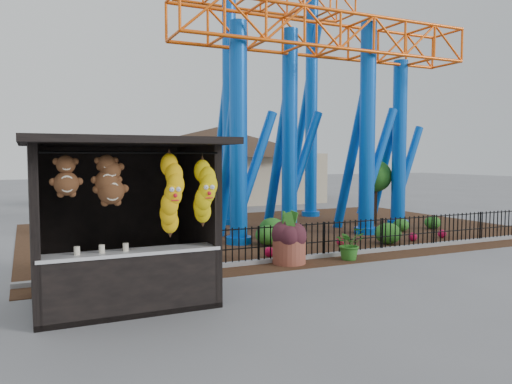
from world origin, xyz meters
name	(u,v)px	position (x,y,z in m)	size (l,w,h in m)	color
ground	(287,297)	(0.00, 0.00, 0.00)	(120.00, 120.00, 0.00)	slate
mulch_bed	(279,231)	(4.00, 8.00, 0.01)	(18.00, 12.00, 0.02)	#331E11
curb	(360,252)	(4.00, 3.00, 0.06)	(18.00, 0.18, 0.12)	gray
prize_booth	(124,224)	(-2.99, 0.92, 1.52)	(3.50, 3.40, 3.12)	black
picket_fence	(385,235)	(4.90, 3.00, 0.50)	(12.20, 0.06, 1.00)	black
roller_coaster	(303,61)	(5.12, 8.23, 6.44)	(11.00, 6.37, 10.82)	blue
terracotta_planter	(289,252)	(1.53, 2.70, 0.32)	(0.87, 0.87, 0.65)	brown
planter_foliage	(289,227)	(1.53, 2.70, 0.97)	(0.70, 0.70, 0.64)	#37161D
potted_plant	(350,243)	(3.26, 2.45, 0.45)	(0.81, 0.70, 0.90)	#2B5F1C
landscaping	(336,230)	(4.76, 5.35, 0.32)	(8.60, 3.38, 0.70)	#26601C
pavilion	(217,152)	(6.00, 20.00, 3.07)	(15.00, 15.00, 4.80)	#BFAD8C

